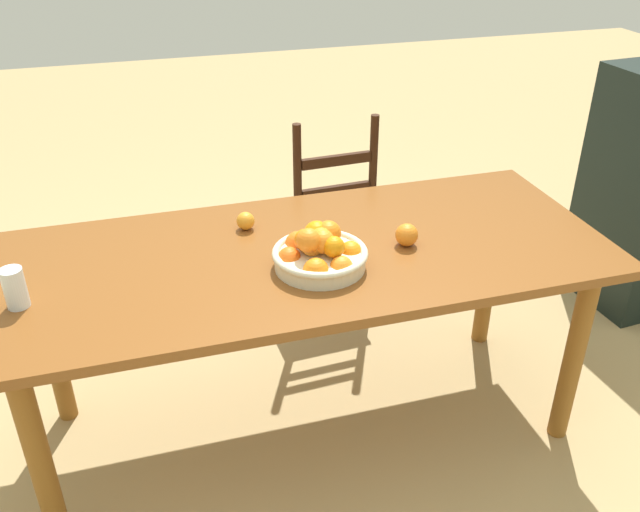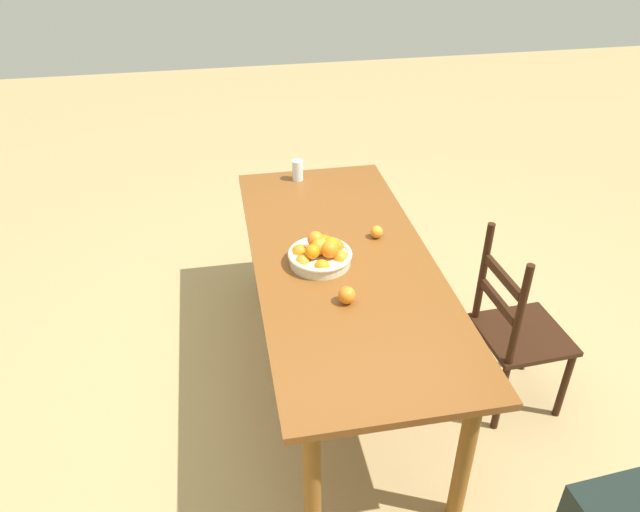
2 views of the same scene
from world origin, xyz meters
The scene contains 7 objects.
ground_plane centered at (0.00, 0.00, 0.00)m, with size 12.00×12.00×0.00m, color tan.
dining_table centered at (0.00, 0.00, 0.68)m, with size 2.02×0.85×0.77m.
chair_near_window centered at (0.30, 0.80, 0.44)m, with size 0.42×0.42×0.97m.
fruit_bowl centered at (0.01, -0.11, 0.82)m, with size 0.30×0.30×0.15m.
orange_loose_0 centered at (0.33, -0.06, 0.81)m, with size 0.08×0.08×0.08m, color orange.
orange_loose_1 centered at (-0.17, 0.21, 0.80)m, with size 0.06×0.06×0.06m, color orange.
drinking_glass centered at (-0.89, -0.08, 0.83)m, with size 0.06×0.06×0.12m, color silver.
Camera 1 is at (-0.51, -1.89, 1.87)m, focal length 38.17 mm.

